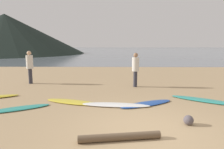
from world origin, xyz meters
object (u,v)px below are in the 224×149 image
surfboard_4 (147,104)px  driftwood_log (120,137)px  beach_rock_near (188,120)px  surfboard_5 (205,100)px  person_1 (135,67)px  surfboard_3 (115,105)px  surfboard_2 (73,102)px  surfboard_1 (17,109)px  person_0 (30,64)px

surfboard_4 → driftwood_log: size_ratio=1.14×
driftwood_log → beach_rock_near: beach_rock_near is taller
surfboard_5 → driftwood_log: bearing=-102.8°
surfboard_5 → person_1: bearing=166.0°
surfboard_3 → person_1: bearing=77.7°
person_1 → surfboard_3: bearing=63.6°
surfboard_2 → surfboard_3: (1.58, -0.37, 0.01)m
surfboard_4 → person_1: (-0.12, 3.06, 0.99)m
surfboard_1 → surfboard_2: (1.69, 0.81, 0.00)m
surfboard_1 → surfboard_2: 1.88m
surfboard_5 → driftwood_log: (-3.33, -3.21, 0.05)m
person_1 → beach_rock_near: 5.06m
surfboard_3 → person_1: 3.53m
surfboard_5 → person_0: bearing=-169.3°
surfboard_3 → beach_rock_near: size_ratio=9.19×
surfboard_2 → surfboard_1: bearing=-135.7°
person_0 → person_1: bearing=99.8°
surfboard_2 → person_1: 4.00m
person_1 → beach_rock_near: (0.96, -4.89, -0.88)m
surfboard_3 → surfboard_2: bearing=172.0°
surfboard_3 → surfboard_4: 1.15m
person_0 → driftwood_log: bearing=53.2°
surfboard_4 → person_0: bearing=118.6°
surfboard_3 → person_1: person_1 is taller
surfboard_4 → beach_rock_near: (0.85, -1.83, 0.10)m
person_0 → surfboard_5: bearing=84.8°
surfboard_2 → surfboard_4: bearing=14.6°
beach_rock_near → person_1: bearing=101.1°
surfboard_1 → driftwood_log: driftwood_log is taller
surfboard_5 → person_1: person_1 is taller
person_0 → driftwood_log: (4.75, -6.57, -0.97)m
surfboard_4 → beach_rock_near: bearing=-93.3°
surfboard_4 → beach_rock_near: 2.02m
surfboard_4 → person_0: (-5.79, 3.81, 1.02)m
surfboard_1 → surfboard_5: bearing=-19.6°
surfboard_5 → surfboard_3: bearing=-136.3°
surfboard_5 → person_0: person_0 is taller
surfboard_4 → surfboard_3: bearing=160.8°
surfboard_5 → person_1: (-2.41, 2.60, 0.98)m
surfboard_5 → beach_rock_near: size_ratio=9.52×
surfboard_1 → beach_rock_near: (5.25, -1.21, 0.10)m
surfboard_1 → surfboard_4: bearing=-20.8°
person_1 → surfboard_2: bearing=39.0°
person_1 → beach_rock_near: bearing=92.3°
person_1 → driftwood_log: (-0.92, -5.82, -0.93)m
surfboard_3 → surfboard_5: size_ratio=0.97×
surfboard_5 → surfboard_4: bearing=-135.5°
surfboard_1 → surfboard_5: size_ratio=0.82×
driftwood_log → surfboard_5: bearing=44.0°
surfboard_2 → person_1: size_ratio=1.27×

